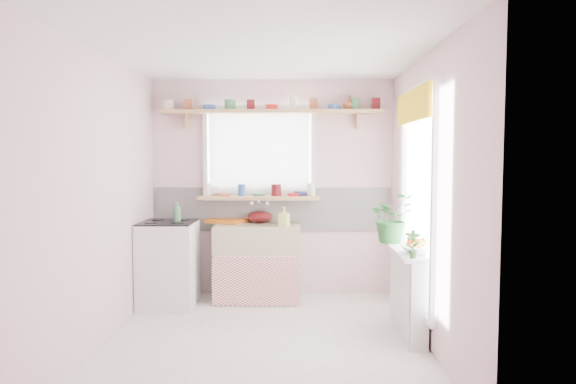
{
  "coord_description": "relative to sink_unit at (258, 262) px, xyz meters",
  "views": [
    {
      "loc": [
        0.28,
        -4.39,
        1.62
      ],
      "look_at": [
        0.2,
        0.55,
        1.27
      ],
      "focal_mm": 32.0,
      "sensor_mm": 36.0,
      "label": 1
    }
  ],
  "objects": [
    {
      "name": "room",
      "position": [
        0.81,
        -0.43,
        0.94
      ],
      "size": [
        3.2,
        3.2,
        3.2
      ],
      "color": "white",
      "rests_on": "ground"
    },
    {
      "name": "sink_unit",
      "position": [
        0.0,
        0.0,
        0.0
      ],
      "size": [
        0.95,
        0.65,
        1.11
      ],
      "color": "white",
      "rests_on": "ground"
    },
    {
      "name": "cooker",
      "position": [
        -0.95,
        -0.24,
        0.03
      ],
      "size": [
        0.58,
        0.58,
        0.93
      ],
      "color": "white",
      "rests_on": "ground"
    },
    {
      "name": "radiator_ledge",
      "position": [
        1.45,
        -1.09,
        -0.03
      ],
      "size": [
        0.22,
        0.95,
        0.78
      ],
      "color": "white",
      "rests_on": "ground"
    },
    {
      "name": "windowsill",
      "position": [
        -0.0,
        0.19,
        0.71
      ],
      "size": [
        1.4,
        0.22,
        0.04
      ],
      "primitive_type": "cube",
      "color": "tan",
      "rests_on": "room"
    },
    {
      "name": "pine_shelf",
      "position": [
        0.15,
        0.18,
        1.69
      ],
      "size": [
        2.52,
        0.24,
        0.04
      ],
      "primitive_type": "cube",
      "color": "tan",
      "rests_on": "room"
    },
    {
      "name": "shelf_crockery",
      "position": [
        0.15,
        0.18,
        1.76
      ],
      "size": [
        2.47,
        0.11,
        0.12
      ],
      "color": "silver",
      "rests_on": "pine_shelf"
    },
    {
      "name": "sill_crockery",
      "position": [
        -0.02,
        0.19,
        0.78
      ],
      "size": [
        1.35,
        0.11,
        0.12
      ],
      "color": "silver",
      "rests_on": "windowsill"
    },
    {
      "name": "dish_tray",
      "position": [
        -0.38,
        0.21,
        0.44
      ],
      "size": [
        0.51,
        0.45,
        0.04
      ],
      "primitive_type": "cube",
      "rotation": [
        0.0,
        0.0,
        -0.41
      ],
      "color": "orange",
      "rests_on": "sink_unit"
    },
    {
      "name": "colander",
      "position": [
        0.01,
        0.21,
        0.48
      ],
      "size": [
        0.3,
        0.3,
        0.13
      ],
      "primitive_type": "ellipsoid",
      "rotation": [
        0.0,
        0.0,
        0.01
      ],
      "color": "#560E12",
      "rests_on": "sink_unit"
    },
    {
      "name": "jade_plant",
      "position": [
        1.36,
        -0.69,
        0.59
      ],
      "size": [
        0.55,
        0.52,
        0.49
      ],
      "primitive_type": "imported",
      "rotation": [
        0.0,
        0.0,
        0.41
      ],
      "color": "#27622C",
      "rests_on": "radiator_ledge"
    },
    {
      "name": "fruit_bowl",
      "position": [
        1.48,
        -1.29,
        0.38
      ],
      "size": [
        0.29,
        0.29,
        0.07
      ],
      "primitive_type": "imported",
      "rotation": [
        0.0,
        0.0,
        0.01
      ],
      "color": "white",
      "rests_on": "radiator_ledge"
    },
    {
      "name": "herb_pot",
      "position": [
        1.39,
        -1.49,
        0.46
      ],
      "size": [
        0.14,
        0.11,
        0.24
      ],
      "primitive_type": "imported",
      "rotation": [
        0.0,
        0.0,
        -0.27
      ],
      "color": "#34692A",
      "rests_on": "radiator_ledge"
    },
    {
      "name": "soap_bottle_sink",
      "position": [
        0.3,
        -0.13,
        0.53
      ],
      "size": [
        0.13,
        0.13,
        0.21
      ],
      "primitive_type": "imported",
      "rotation": [
        0.0,
        0.0,
        -0.41
      ],
      "color": "#D1DE62",
      "rests_on": "sink_unit"
    },
    {
      "name": "sill_cup",
      "position": [
        -0.55,
        0.25,
        0.78
      ],
      "size": [
        0.15,
        0.15,
        0.11
      ],
      "primitive_type": "imported",
      "rotation": [
        0.0,
        0.0,
        0.07
      ],
      "color": "beige",
      "rests_on": "windowsill"
    },
    {
      "name": "sill_bowl",
      "position": [
        0.49,
        0.25,
        0.76
      ],
      "size": [
        0.19,
        0.19,
        0.06
      ],
      "primitive_type": "imported",
      "rotation": [
        0.0,
        0.0,
        -0.04
      ],
      "color": "#304A9F",
      "rests_on": "windowsill"
    },
    {
      "name": "shelf_vase",
      "position": [
        1.04,
        0.24,
        1.79
      ],
      "size": [
        0.19,
        0.19,
        0.17
      ],
      "primitive_type": "imported",
      "rotation": [
        0.0,
        0.0,
        0.15
      ],
      "color": "#B55E37",
      "rests_on": "pine_shelf"
    },
    {
      "name": "cooker_bottle",
      "position": [
        -0.84,
        -0.25,
        0.59
      ],
      "size": [
        0.1,
        0.1,
        0.21
      ],
      "primitive_type": "imported",
      "rotation": [
        0.0,
        0.0,
        -0.28
      ],
      "color": "#438650",
      "rests_on": "cooker"
    },
    {
      "name": "fruit",
      "position": [
        1.49,
        -1.28,
        0.44
      ],
      "size": [
        0.2,
        0.14,
        0.1
      ],
      "color": "#EE5914",
      "rests_on": "fruit_bowl"
    }
  ]
}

